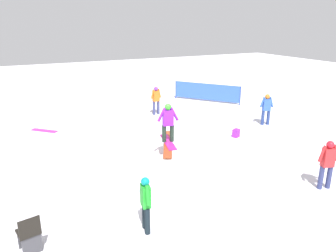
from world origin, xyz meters
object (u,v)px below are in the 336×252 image
(backpack_on_snow, at_px, (236,133))
(bystander_green, at_px, (146,201))
(bystander_blue, at_px, (266,108))
(bystander_red, at_px, (327,162))
(loose_snowboard_magenta, at_px, (44,131))
(bystander_orange, at_px, (156,99))
(folding_chair, at_px, (29,235))
(main_rider_on_rail, at_px, (168,124))
(rail_feature, at_px, (168,145))

(backpack_on_snow, bearing_deg, bystander_green, 11.89)
(bystander_green, distance_m, bystander_blue, 9.71)
(bystander_red, xyz_separation_m, bystander_blue, (5.55, -2.74, -0.01))
(loose_snowboard_magenta, height_order, backpack_on_snow, backpack_on_snow)
(bystander_orange, height_order, backpack_on_snow, bystander_orange)
(bystander_orange, distance_m, folding_chair, 11.01)
(bystander_red, bearing_deg, main_rider_on_rail, 145.18)
(main_rider_on_rail, distance_m, bystander_red, 5.08)
(bystander_red, bearing_deg, backpack_on_snow, 100.55)
(main_rider_on_rail, bearing_deg, rail_feature, 0.00)
(main_rider_on_rail, relative_size, backpack_on_snow, 4.65)
(bystander_green, xyz_separation_m, loose_snowboard_magenta, (8.78, 1.31, -0.77))
(main_rider_on_rail, height_order, loose_snowboard_magenta, main_rider_on_rail)
(rail_feature, bearing_deg, bystander_green, 173.45)
(main_rider_on_rail, height_order, bystander_green, main_rider_on_rail)
(folding_chair, bearing_deg, bystander_red, 162.62)
(main_rider_on_rail, relative_size, bystander_red, 1.06)
(folding_chair, bearing_deg, bystander_orange, -139.71)
(main_rider_on_rail, height_order, folding_chair, main_rider_on_rail)
(bystander_blue, bearing_deg, loose_snowboard_magenta, 177.99)
(main_rider_on_rail, height_order, bystander_red, main_rider_on_rail)
(bystander_orange, distance_m, loose_snowboard_magenta, 5.70)
(bystander_red, bearing_deg, bystander_blue, 79.40)
(bystander_red, xyz_separation_m, folding_chair, (0.84, 7.99, -0.42))
(bystander_green, bearing_deg, rail_feature, 155.19)
(loose_snowboard_magenta, bearing_deg, bystander_green, -37.74)
(backpack_on_snow, bearing_deg, folding_chair, 0.62)
(bystander_orange, bearing_deg, backpack_on_snow, 102.31)
(backpack_on_snow, bearing_deg, loose_snowboard_magenta, -55.90)
(main_rider_on_rail, distance_m, loose_snowboard_magenta, 6.54)
(rail_feature, distance_m, loose_snowboard_magenta, 6.43)
(bystander_orange, relative_size, folding_chair, 1.67)
(folding_chair, xyz_separation_m, backpack_on_snow, (3.92, -8.42, -0.24))
(rail_feature, distance_m, bystander_red, 5.06)
(rail_feature, relative_size, bystander_blue, 1.58)
(main_rider_on_rail, relative_size, bystander_orange, 1.07)
(bystander_orange, xyz_separation_m, backpack_on_snow, (-4.72, -1.60, -0.66))
(folding_chair, bearing_deg, bystander_green, 159.05)
(main_rider_on_rail, xyz_separation_m, backpack_on_snow, (0.86, -3.64, -1.18))
(bystander_red, xyz_separation_m, bystander_green, (0.42, 5.49, -0.06))
(bystander_orange, height_order, bystander_blue, bystander_blue)
(bystander_green, xyz_separation_m, backpack_on_snow, (4.34, -5.92, -0.61))
(loose_snowboard_magenta, xyz_separation_m, backpack_on_snow, (-4.44, -7.23, 0.16))
(loose_snowboard_magenta, distance_m, backpack_on_snow, 8.49)
(folding_chair, bearing_deg, rail_feature, -158.75)
(main_rider_on_rail, bearing_deg, loose_snowboard_magenta, 47.80)
(folding_chair, height_order, backpack_on_snow, folding_chair)
(main_rider_on_rail, bearing_deg, folding_chair, 136.32)
(main_rider_on_rail, height_order, bystander_orange, main_rider_on_rail)
(bystander_red, distance_m, bystander_blue, 6.19)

